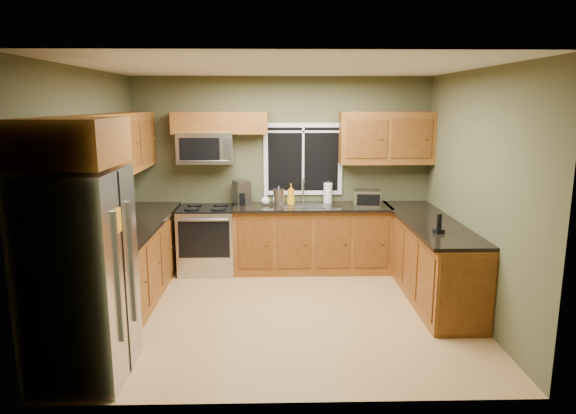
{
  "coord_description": "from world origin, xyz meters",
  "views": [
    {
      "loc": [
        -0.09,
        -5.48,
        2.34
      ],
      "look_at": [
        0.05,
        0.35,
        1.15
      ],
      "focal_mm": 32.0,
      "sensor_mm": 36.0,
      "label": 1
    }
  ],
  "objects_px": {
    "range": "(207,239)",
    "microwave": "(206,148)",
    "cordless_phone": "(439,227)",
    "soap_bottle_c": "(265,199)",
    "coffee_maker": "(242,193)",
    "soap_bottle_a": "(291,194)",
    "toaster_oven": "(367,198)",
    "refrigerator": "(82,276)",
    "kettle": "(279,196)",
    "paper_towel_roll": "(328,193)"
  },
  "relations": [
    {
      "from": "soap_bottle_c",
      "to": "cordless_phone",
      "type": "distance_m",
      "value": 2.53
    },
    {
      "from": "toaster_oven",
      "to": "soap_bottle_a",
      "type": "distance_m",
      "value": 1.04
    },
    {
      "from": "kettle",
      "to": "toaster_oven",
      "type": "bearing_deg",
      "value": -4.43
    },
    {
      "from": "paper_towel_roll",
      "to": "kettle",
      "type": "bearing_deg",
      "value": -165.51
    },
    {
      "from": "refrigerator",
      "to": "coffee_maker",
      "type": "relative_size",
      "value": 5.46
    },
    {
      "from": "range",
      "to": "paper_towel_roll",
      "type": "relative_size",
      "value": 3.01
    },
    {
      "from": "microwave",
      "to": "coffee_maker",
      "type": "height_order",
      "value": "microwave"
    },
    {
      "from": "toaster_oven",
      "to": "coffee_maker",
      "type": "xyz_separation_m",
      "value": [
        -1.73,
        0.2,
        0.04
      ]
    },
    {
      "from": "toaster_oven",
      "to": "cordless_phone",
      "type": "xyz_separation_m",
      "value": [
        0.53,
        -1.48,
        -0.05
      ]
    },
    {
      "from": "refrigerator",
      "to": "microwave",
      "type": "bearing_deg",
      "value": 76.66
    },
    {
      "from": "range",
      "to": "refrigerator",
      "type": "bearing_deg",
      "value": -103.97
    },
    {
      "from": "soap_bottle_a",
      "to": "cordless_phone",
      "type": "height_order",
      "value": "soap_bottle_a"
    },
    {
      "from": "range",
      "to": "microwave",
      "type": "height_order",
      "value": "microwave"
    },
    {
      "from": "cordless_phone",
      "to": "microwave",
      "type": "bearing_deg",
      "value": 148.41
    },
    {
      "from": "coffee_maker",
      "to": "soap_bottle_a",
      "type": "xyz_separation_m",
      "value": [
        0.69,
        -0.08,
        -0.01
      ]
    },
    {
      "from": "toaster_oven",
      "to": "refrigerator",
      "type": "bearing_deg",
      "value": -136.94
    },
    {
      "from": "microwave",
      "to": "range",
      "type": "bearing_deg",
      "value": -89.98
    },
    {
      "from": "toaster_oven",
      "to": "paper_towel_roll",
      "type": "relative_size",
      "value": 1.27
    },
    {
      "from": "toaster_oven",
      "to": "cordless_phone",
      "type": "bearing_deg",
      "value": -70.26
    },
    {
      "from": "soap_bottle_a",
      "to": "coffee_maker",
      "type": "bearing_deg",
      "value": 173.13
    },
    {
      "from": "paper_towel_roll",
      "to": "soap_bottle_a",
      "type": "bearing_deg",
      "value": -163.62
    },
    {
      "from": "microwave",
      "to": "coffee_maker",
      "type": "bearing_deg",
      "value": 0.19
    },
    {
      "from": "coffee_maker",
      "to": "paper_towel_roll",
      "type": "bearing_deg",
      "value": 3.41
    },
    {
      "from": "kettle",
      "to": "soap_bottle_c",
      "type": "bearing_deg",
      "value": 161.96
    },
    {
      "from": "range",
      "to": "coffee_maker",
      "type": "xyz_separation_m",
      "value": [
        0.48,
        0.14,
        0.63
      ]
    },
    {
      "from": "microwave",
      "to": "soap_bottle_a",
      "type": "bearing_deg",
      "value": -3.99
    },
    {
      "from": "kettle",
      "to": "paper_towel_roll",
      "type": "height_order",
      "value": "paper_towel_roll"
    },
    {
      "from": "toaster_oven",
      "to": "cordless_phone",
      "type": "relative_size",
      "value": 1.86
    },
    {
      "from": "range",
      "to": "microwave",
      "type": "bearing_deg",
      "value": 90.02
    },
    {
      "from": "refrigerator",
      "to": "soap_bottle_a",
      "type": "xyz_separation_m",
      "value": [
        1.86,
        2.82,
        0.19
      ]
    },
    {
      "from": "refrigerator",
      "to": "coffee_maker",
      "type": "distance_m",
      "value": 3.14
    },
    {
      "from": "kettle",
      "to": "soap_bottle_c",
      "type": "relative_size",
      "value": 1.82
    },
    {
      "from": "coffee_maker",
      "to": "soap_bottle_a",
      "type": "distance_m",
      "value": 0.7
    },
    {
      "from": "refrigerator",
      "to": "toaster_oven",
      "type": "relative_size",
      "value": 4.56
    },
    {
      "from": "refrigerator",
      "to": "range",
      "type": "bearing_deg",
      "value": 76.03
    },
    {
      "from": "toaster_oven",
      "to": "coffee_maker",
      "type": "distance_m",
      "value": 1.74
    },
    {
      "from": "paper_towel_roll",
      "to": "soap_bottle_c",
      "type": "distance_m",
      "value": 0.9
    },
    {
      "from": "cordless_phone",
      "to": "paper_towel_roll",
      "type": "bearing_deg",
      "value": 120.57
    },
    {
      "from": "refrigerator",
      "to": "soap_bottle_a",
      "type": "relative_size",
      "value": 6.06
    },
    {
      "from": "paper_towel_roll",
      "to": "soap_bottle_a",
      "type": "xyz_separation_m",
      "value": [
        -0.53,
        -0.16,
        0.01
      ]
    },
    {
      "from": "soap_bottle_a",
      "to": "microwave",
      "type": "bearing_deg",
      "value": 176.01
    },
    {
      "from": "microwave",
      "to": "cordless_phone",
      "type": "distance_m",
      "value": 3.3
    },
    {
      "from": "paper_towel_roll",
      "to": "microwave",
      "type": "bearing_deg",
      "value": -177.5
    },
    {
      "from": "microwave",
      "to": "soap_bottle_c",
      "type": "xyz_separation_m",
      "value": [
        0.81,
        -0.05,
        -0.71
      ]
    },
    {
      "from": "range",
      "to": "paper_towel_roll",
      "type": "distance_m",
      "value": 1.82
    },
    {
      "from": "coffee_maker",
      "to": "refrigerator",
      "type": "bearing_deg",
      "value": -111.91
    },
    {
      "from": "paper_towel_roll",
      "to": "cordless_phone",
      "type": "bearing_deg",
      "value": -59.43
    },
    {
      "from": "refrigerator",
      "to": "soap_bottle_c",
      "type": "relative_size",
      "value": 11.46
    },
    {
      "from": "refrigerator",
      "to": "soap_bottle_c",
      "type": "height_order",
      "value": "refrigerator"
    },
    {
      "from": "kettle",
      "to": "coffee_maker",
      "type": "bearing_deg",
      "value": 168.24
    }
  ]
}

